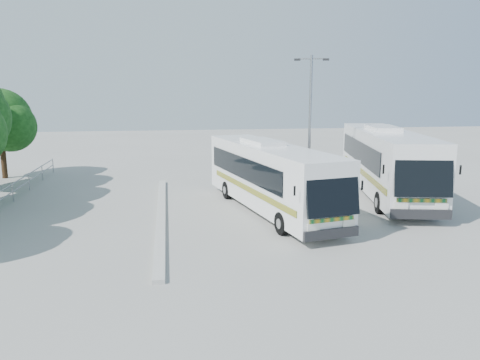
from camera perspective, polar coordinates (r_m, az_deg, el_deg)
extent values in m
plane|color=#9A9A95|center=(20.39, -3.14, -5.57)|extent=(100.00, 100.00, 0.00)
cube|color=#B2B2AD|center=(22.21, -9.60, -4.13)|extent=(0.40, 16.00, 0.15)
cylinder|color=gray|center=(34.83, -22.19, 1.37)|extent=(0.06, 0.06, 1.00)
cylinder|color=#382314|center=(34.77, -26.89, 2.46)|extent=(0.36, 0.36, 2.77)
sphere|color=#10340E|center=(34.55, -27.25, 6.60)|extent=(4.03, 4.03, 4.03)
sphere|color=#10340E|center=(33.86, -26.23, 5.87)|extent=(3.28, 3.28, 3.28)
cube|color=white|center=(22.45, 3.63, 0.59)|extent=(4.56, 11.53, 2.87)
cube|color=black|center=(17.46, 11.23, -1.40)|extent=(2.21, 0.85, 1.83)
cube|color=black|center=(22.46, 0.27, 1.53)|extent=(1.85, 8.86, 1.03)
cube|color=black|center=(23.40, 5.75, 1.85)|extent=(1.85, 8.86, 1.03)
cube|color=#0D6128|center=(21.85, 1.04, -1.13)|extent=(1.98, 9.59, 0.26)
cylinder|color=black|center=(19.07, 5.15, -5.29)|extent=(0.46, 0.98, 0.94)
cylinder|color=black|center=(20.05, 10.66, -4.63)|extent=(0.46, 0.98, 0.94)
cylinder|color=black|center=(25.25, -1.57, -1.23)|extent=(0.46, 0.98, 0.94)
cylinder|color=black|center=(25.99, 2.87, -0.89)|extent=(0.46, 0.98, 0.94)
cube|color=white|center=(27.10, 17.32, 2.32)|extent=(5.19, 12.84, 3.19)
cube|color=black|center=(21.05, 21.48, 0.80)|extent=(2.46, 0.97, 2.03)
cube|color=black|center=(27.37, 14.34, 3.38)|extent=(2.15, 9.84, 1.15)
cube|color=black|center=(28.00, 19.70, 3.25)|extent=(2.15, 9.84, 1.15)
cube|color=#0C5429|center=(26.60, 14.61, 0.99)|extent=(2.31, 10.66, 0.29)
cylinder|color=black|center=(23.19, 16.69, -2.66)|extent=(0.53, 1.09, 1.05)
cylinder|color=black|center=(23.85, 22.23, -2.64)|extent=(0.53, 1.09, 1.05)
cylinder|color=black|center=(30.52, 13.41, 0.69)|extent=(0.53, 1.09, 1.05)
cylinder|color=black|center=(31.03, 17.72, 0.63)|extent=(0.53, 1.09, 1.05)
cylinder|color=#989BA1|center=(26.11, 8.49, 6.46)|extent=(0.19, 0.19, 7.62)
cylinder|color=#989BA1|center=(26.09, 8.72, 14.41)|extent=(1.49, 0.46, 0.08)
cube|color=black|center=(26.06, 6.99, 14.36)|extent=(0.37, 0.25, 0.11)
cube|color=black|center=(26.13, 10.44, 14.25)|extent=(0.37, 0.25, 0.11)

